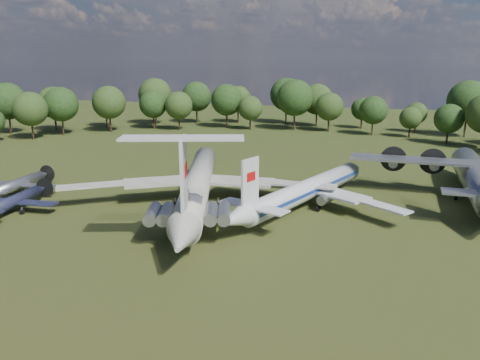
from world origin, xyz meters
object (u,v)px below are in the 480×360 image
(person_on_il62, at_px, (188,194))
(small_prop_northwest, at_px, (18,187))
(il62_airliner, at_px, (198,189))
(small_prop_west, at_px, (13,204))
(tu104_jet, at_px, (307,193))
(an12_transport, at_px, (476,182))

(person_on_il62, bearing_deg, small_prop_northwest, -42.43)
(il62_airliner, distance_m, person_on_il62, 14.87)
(il62_airliner, relative_size, small_prop_west, 3.14)
(tu104_jet, distance_m, small_prop_northwest, 45.46)
(tu104_jet, relative_size, person_on_il62, 25.88)
(an12_transport, distance_m, person_on_il62, 45.48)
(il62_airliner, xyz_separation_m, an12_transport, (39.59, 14.50, 0.18))
(tu104_jet, bearing_deg, small_prop_northwest, -150.78)
(il62_airliner, bearing_deg, small_prop_west, -173.48)
(small_prop_west, bearing_deg, tu104_jet, 15.72)
(small_prop_west, relative_size, person_on_il62, 10.74)
(il62_airliner, distance_m, small_prop_west, 25.79)
(an12_transport, bearing_deg, il62_airliner, -157.63)
(tu104_jet, distance_m, small_prop_west, 41.53)
(small_prop_west, bearing_deg, person_on_il62, -11.58)
(il62_airliner, bearing_deg, an12_transport, 3.35)
(an12_transport, distance_m, small_prop_northwest, 71.23)
(small_prop_northwest, bearing_deg, person_on_il62, -21.04)
(small_prop_northwest, height_order, person_on_il62, person_on_il62)
(an12_transport, xyz_separation_m, small_prop_northwest, (-69.19, -16.83, -1.53))
(small_prop_west, distance_m, person_on_il62, 28.47)
(il62_airliner, height_order, an12_transport, an12_transport)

